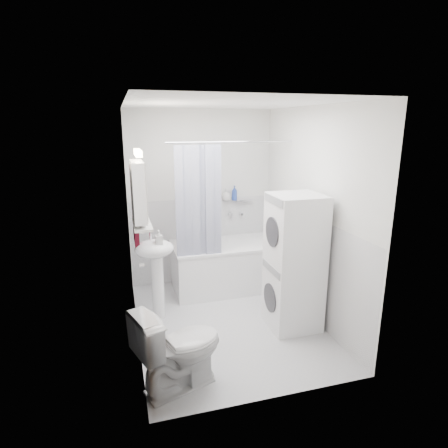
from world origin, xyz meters
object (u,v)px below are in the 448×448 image
object	(u,v)px
washer_dryer	(294,263)
toilet	(179,348)
sink	(155,261)
bathtub	(234,262)

from	to	relation	value
washer_dryer	toilet	bearing A→B (deg)	-153.38
washer_dryer	toilet	size ratio (longest dim) A/B	1.97
sink	washer_dryer	world-z (taller)	washer_dryer
sink	bathtub	bearing A→B (deg)	27.83
sink	washer_dryer	bearing A→B (deg)	-22.37
washer_dryer	sink	bearing A→B (deg)	158.05
toilet	bathtub	bearing A→B (deg)	-48.89
bathtub	washer_dryer	size ratio (longest dim) A/B	1.12
sink	toilet	distance (m)	1.31
bathtub	washer_dryer	bearing A→B (deg)	-75.41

